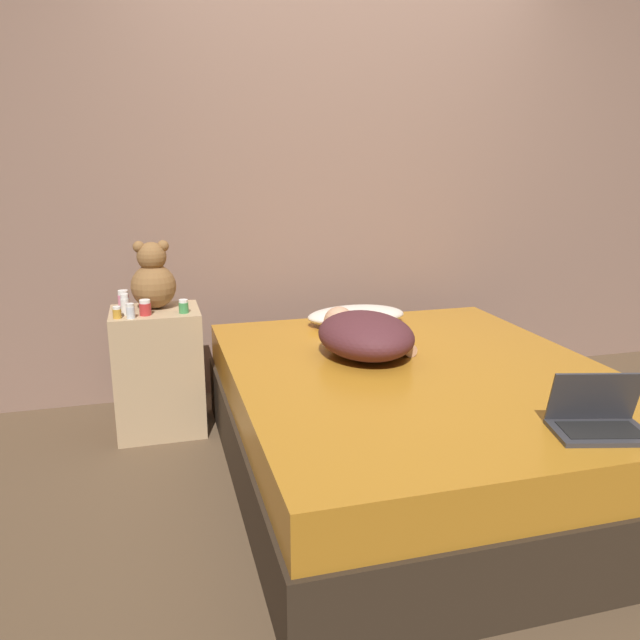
{
  "coord_description": "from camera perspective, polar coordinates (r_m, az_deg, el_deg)",
  "views": [
    {
      "loc": [
        -1.1,
        -2.35,
        1.38
      ],
      "look_at": [
        -0.38,
        0.25,
        0.68
      ],
      "focal_mm": 35.0,
      "sensor_mm": 36.0,
      "label": 1
    }
  ],
  "objects": [
    {
      "name": "ground_plane",
      "position": [
        2.94,
        8.74,
        -13.57
      ],
      "size": [
        12.0,
        12.0,
        0.0
      ],
      "primitive_type": "plane",
      "color": "brown"
    },
    {
      "name": "wall_back",
      "position": [
        3.78,
        1.49,
        13.41
      ],
      "size": [
        8.0,
        0.06,
        2.6
      ],
      "color": "#846656",
      "rests_on": "ground_plane"
    },
    {
      "name": "bed",
      "position": [
        2.83,
        8.94,
        -9.17
      ],
      "size": [
        1.63,
        1.98,
        0.5
      ],
      "color": "#2D2319",
      "rests_on": "ground_plane"
    },
    {
      "name": "nightstand",
      "position": [
        3.31,
        -14.54,
        -4.53
      ],
      "size": [
        0.43,
        0.37,
        0.64
      ],
      "color": "tan",
      "rests_on": "ground_plane"
    },
    {
      "name": "pillow",
      "position": [
        3.4,
        3.33,
        0.41
      ],
      "size": [
        0.54,
        0.29,
        0.1
      ],
      "color": "beige",
      "rests_on": "bed"
    },
    {
      "name": "person_lying",
      "position": [
        2.87,
        4.04,
        -1.3
      ],
      "size": [
        0.46,
        0.69,
        0.2
      ],
      "rotation": [
        0.0,
        0.0,
        0.07
      ],
      "color": "#4C2328",
      "rests_on": "bed"
    },
    {
      "name": "laptop",
      "position": [
        2.28,
        24.08,
        -8.23
      ],
      "size": [
        0.35,
        0.27,
        0.2
      ],
      "rotation": [
        0.0,
        0.0,
        -0.25
      ],
      "color": "#333338",
      "rests_on": "bed"
    },
    {
      "name": "teddy_bear",
      "position": [
        3.24,
        -15.01,
        3.63
      ],
      "size": [
        0.22,
        0.22,
        0.34
      ],
      "color": "brown",
      "rests_on": "nightstand"
    },
    {
      "name": "bottle_white",
      "position": [
        3.15,
        -17.4,
        1.36
      ],
      "size": [
        0.04,
        0.04,
        0.1
      ],
      "color": "white",
      "rests_on": "nightstand"
    },
    {
      "name": "bottle_red",
      "position": [
        3.12,
        -15.69,
        1.09
      ],
      "size": [
        0.06,
        0.06,
        0.08
      ],
      "color": "#B72D2D",
      "rests_on": "nightstand"
    },
    {
      "name": "bottle_green",
      "position": [
        3.12,
        -12.37,
        1.22
      ],
      "size": [
        0.05,
        0.05,
        0.07
      ],
      "color": "#3D8E4C",
      "rests_on": "nightstand"
    },
    {
      "name": "bottle_amber",
      "position": [
        3.1,
        -18.07,
        0.66
      ],
      "size": [
        0.04,
        0.04,
        0.06
      ],
      "color": "gold",
      "rests_on": "nightstand"
    },
    {
      "name": "bottle_pink",
      "position": [
        3.24,
        -17.52,
        1.69
      ],
      "size": [
        0.05,
        0.05,
        0.1
      ],
      "color": "pink",
      "rests_on": "nightstand"
    },
    {
      "name": "bottle_clear",
      "position": [
        3.08,
        -16.95,
        0.78
      ],
      "size": [
        0.04,
        0.04,
        0.07
      ],
      "color": "silver",
      "rests_on": "nightstand"
    }
  ]
}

